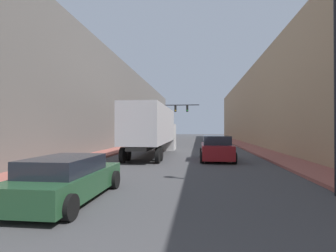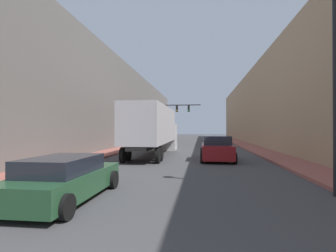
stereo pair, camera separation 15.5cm
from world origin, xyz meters
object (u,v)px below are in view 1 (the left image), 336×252
semi_truck (154,129)px  traffic_signal_gantry (165,114)px  sedan_car (67,179)px  street_lamp (336,39)px  suv_car (216,148)px

semi_truck → traffic_signal_gantry: bearing=93.8°
sedan_car → street_lamp: street_lamp is taller
sedan_car → suv_car: suv_car is taller
sedan_car → traffic_signal_gantry: size_ratio=0.68×
traffic_signal_gantry → street_lamp: 29.70m
suv_car → sedan_car: bearing=-115.9°
semi_truck → suv_car: (4.88, -3.08, -1.37)m
sedan_car → street_lamp: (8.44, 1.48, 4.44)m
suv_car → semi_truck: bearing=147.8°
sedan_car → traffic_signal_gantry: traffic_signal_gantry is taller
street_lamp → semi_truck: bearing=123.4°
semi_truck → traffic_signal_gantry: 16.06m
sedan_car → traffic_signal_gantry: (-0.75, 29.71, 3.55)m
sedan_car → suv_car: bearing=64.1°
suv_car → street_lamp: bearing=-70.7°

